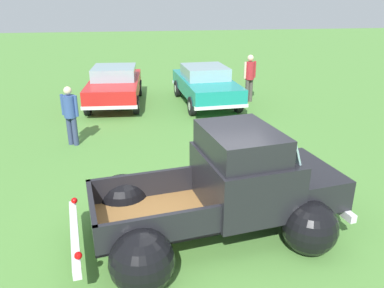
{
  "coord_description": "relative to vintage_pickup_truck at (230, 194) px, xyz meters",
  "views": [
    {
      "loc": [
        -1.13,
        -5.67,
        4.0
      ],
      "look_at": [
        0.0,
        1.94,
        0.98
      ],
      "focal_mm": 35.89,
      "sensor_mm": 36.0,
      "label": 1
    }
  ],
  "objects": [
    {
      "name": "spectator_0",
      "position": [
        2.87,
        8.57,
        0.3
      ],
      "size": [
        0.53,
        0.43,
        1.83
      ],
      "rotation": [
        0.0,
        0.0,
        1.88
      ],
      "color": "#4C4742",
      "rests_on": "ground"
    },
    {
      "name": "show_car_0",
      "position": [
        -2.31,
        8.95,
        0.02
      ],
      "size": [
        2.12,
        4.23,
        1.43
      ],
      "rotation": [
        0.0,
        0.0,
        -1.63
      ],
      "color": "black",
      "rests_on": "ground"
    },
    {
      "name": "vintage_pickup_truck",
      "position": [
        0.0,
        0.0,
        0.0
      ],
      "size": [
        4.86,
        3.33,
        1.96
      ],
      "rotation": [
        0.0,
        0.0,
        0.16
      ],
      "color": "black",
      "rests_on": "ground"
    },
    {
      "name": "show_car_1",
      "position": [
        1.14,
        8.56,
        0.03
      ],
      "size": [
        2.18,
        4.44,
        1.43
      ],
      "rotation": [
        0.0,
        0.0,
        -1.5
      ],
      "color": "black",
      "rests_on": "ground"
    },
    {
      "name": "spectator_1",
      "position": [
        -3.34,
        4.8,
        0.2
      ],
      "size": [
        0.51,
        0.46,
        1.67
      ],
      "rotation": [
        0.0,
        0.0,
        4.23
      ],
      "color": "navy",
      "rests_on": "ground"
    },
    {
      "name": "lane_cone_0",
      "position": [
        1.23,
        2.31,
        -0.45
      ],
      "size": [
        0.36,
        0.36,
        0.63
      ],
      "color": "black",
      "rests_on": "ground"
    },
    {
      "name": "ground_plane",
      "position": [
        -0.38,
        -0.06,
        -0.76
      ],
      "size": [
        80.0,
        80.0,
        0.0
      ],
      "primitive_type": "plane",
      "color": "#548C3D"
    }
  ]
}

